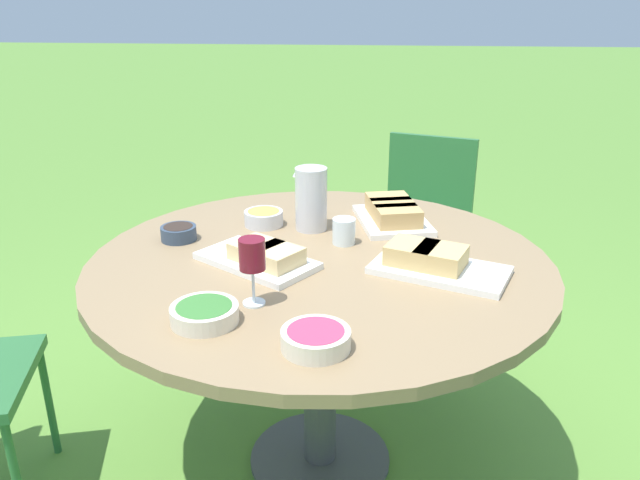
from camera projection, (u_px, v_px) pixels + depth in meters
The scene contains 14 objects.
ground_plane at pixel (320, 459), 2.21m from camera, with size 40.00×40.00×0.00m, color #5B8C38.
dining_table at pixel (320, 286), 1.96m from camera, with size 1.42×1.42×0.78m.
chair_far_back at pixel (423, 213), 3.10m from camera, with size 0.55×0.53×0.89m.
water_pitcher at pixel (311, 199), 2.13m from camera, with size 0.12×0.11×0.22m.
wine_glass at pixel (252, 257), 1.59m from camera, with size 0.07×0.07×0.18m.
platter_bread_main at pixel (262, 257), 1.86m from camera, with size 0.41×0.36×0.07m.
platter_charcuterie at pixel (432, 262), 1.82m from camera, with size 0.43×0.33×0.08m.
platter_sandwich_side at pixel (393, 213), 2.21m from camera, with size 0.30×0.37×0.08m.
bowl_fries at pixel (264, 217), 2.19m from camera, with size 0.14×0.14×0.05m.
bowl_salad at pixel (205, 313), 1.54m from camera, with size 0.17×0.17×0.04m.
bowl_olives at pixel (179, 232), 2.06m from camera, with size 0.12×0.12×0.05m.
bowl_dip_red at pixel (316, 338), 1.42m from camera, with size 0.16×0.16×0.05m.
cup_water_near at pixel (306, 200), 2.32m from camera, with size 0.06×0.06×0.09m.
cup_water_far at pixel (344, 231), 2.02m from camera, with size 0.07×0.07×0.08m.
Camera 1 is at (-0.19, 1.76, 1.53)m, focal length 35.00 mm.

